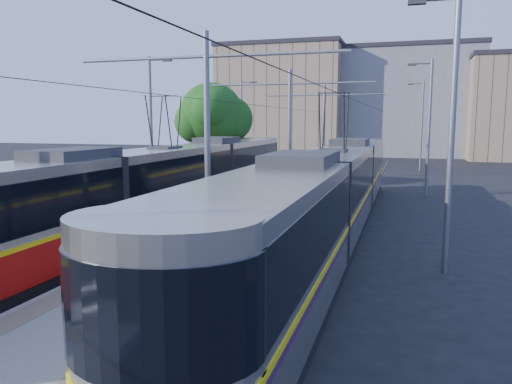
% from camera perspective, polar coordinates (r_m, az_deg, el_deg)
% --- Properties ---
extents(ground, '(160.00, 160.00, 0.00)m').
position_cam_1_polar(ground, '(10.58, -22.79, -17.32)').
color(ground, black).
rests_on(ground, ground).
extents(platform, '(4.00, 50.00, 0.30)m').
position_cam_1_polar(platform, '(25.44, 2.25, -1.66)').
color(platform, gray).
rests_on(platform, ground).
extents(tactile_strip_left, '(0.70, 50.00, 0.01)m').
position_cam_1_polar(tactile_strip_left, '(25.81, -0.86, -1.16)').
color(tactile_strip_left, gray).
rests_on(tactile_strip_left, platform).
extents(tactile_strip_right, '(0.70, 50.00, 0.01)m').
position_cam_1_polar(tactile_strip_right, '(25.10, 5.46, -1.46)').
color(tactile_strip_right, gray).
rests_on(tactile_strip_right, platform).
extents(rails, '(8.71, 70.00, 0.03)m').
position_cam_1_polar(rails, '(25.46, 2.25, -1.96)').
color(rails, gray).
rests_on(rails, ground).
extents(tram_left, '(2.43, 30.88, 5.50)m').
position_cam_1_polar(tram_left, '(21.84, -10.27, 0.74)').
color(tram_left, black).
rests_on(tram_left, ground).
extents(tram_right, '(2.43, 29.81, 5.50)m').
position_cam_1_polar(tram_right, '(19.42, 8.70, 0.34)').
color(tram_right, black).
rests_on(tram_right, ground).
extents(catenary, '(9.20, 70.00, 7.00)m').
position_cam_1_polar(catenary, '(22.34, 0.46, 8.28)').
color(catenary, slate).
rests_on(catenary, platform).
extents(street_lamps, '(15.18, 38.22, 8.00)m').
position_cam_1_polar(street_lamps, '(28.97, 4.30, 7.52)').
color(street_lamps, slate).
rests_on(street_lamps, ground).
extents(shelter, '(1.08, 1.34, 2.56)m').
position_cam_1_polar(shelter, '(21.41, 2.41, 0.54)').
color(shelter, black).
rests_on(shelter, platform).
extents(tree, '(4.91, 4.54, 7.13)m').
position_cam_1_polar(tree, '(35.06, -4.54, 8.64)').
color(tree, '#382314').
rests_on(tree, ground).
extents(building_left, '(16.32, 12.24, 14.55)m').
position_cam_1_polar(building_left, '(69.28, 3.24, 10.36)').
color(building_left, gray).
rests_on(building_left, ground).
extents(building_centre, '(18.36, 14.28, 14.05)m').
position_cam_1_polar(building_centre, '(71.33, 16.81, 9.77)').
color(building_centre, gray).
rests_on(building_centre, ground).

